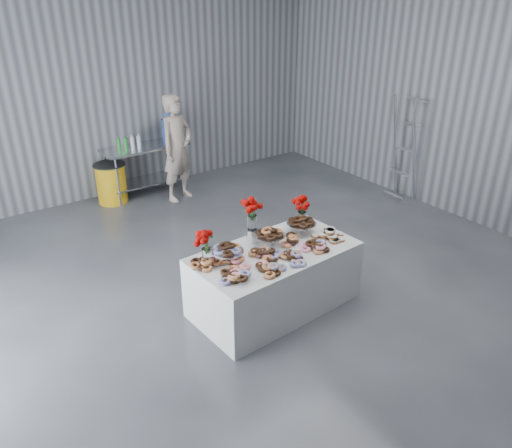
{
  "coord_description": "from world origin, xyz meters",
  "views": [
    {
      "loc": [
        -3.1,
        -3.94,
        3.5
      ],
      "look_at": [
        0.01,
        0.41,
        0.9
      ],
      "focal_mm": 35.0,
      "sensor_mm": 36.0,
      "label": 1
    }
  ],
  "objects_px": {
    "person": "(177,148)",
    "trash_barrel": "(111,183)",
    "stepladder": "(405,149)",
    "display_table": "(274,279)",
    "prep_table": "(146,161)",
    "water_jug": "(169,128)"
  },
  "relations": [
    {
      "from": "prep_table",
      "to": "water_jug",
      "type": "bearing_deg",
      "value": -0.0
    },
    {
      "from": "person",
      "to": "trash_barrel",
      "type": "height_order",
      "value": "person"
    },
    {
      "from": "trash_barrel",
      "to": "person",
      "type": "bearing_deg",
      "value": -26.77
    },
    {
      "from": "display_table",
      "to": "trash_barrel",
      "type": "relative_size",
      "value": 2.72
    },
    {
      "from": "water_jug",
      "to": "stepladder",
      "type": "distance_m",
      "value": 4.14
    },
    {
      "from": "water_jug",
      "to": "trash_barrel",
      "type": "distance_m",
      "value": 1.43
    },
    {
      "from": "display_table",
      "to": "trash_barrel",
      "type": "height_order",
      "value": "display_table"
    },
    {
      "from": "prep_table",
      "to": "display_table",
      "type": "bearing_deg",
      "value": -94.01
    },
    {
      "from": "trash_barrel",
      "to": "stepladder",
      "type": "bearing_deg",
      "value": -34.13
    },
    {
      "from": "display_table",
      "to": "prep_table",
      "type": "relative_size",
      "value": 1.27
    },
    {
      "from": "trash_barrel",
      "to": "stepladder",
      "type": "relative_size",
      "value": 0.38
    },
    {
      "from": "display_table",
      "to": "water_jug",
      "type": "xyz_separation_m",
      "value": [
        0.79,
        4.14,
        0.77
      ]
    },
    {
      "from": "display_table",
      "to": "stepladder",
      "type": "bearing_deg",
      "value": 18.93
    },
    {
      "from": "person",
      "to": "stepladder",
      "type": "relative_size",
      "value": 0.99
    },
    {
      "from": "prep_table",
      "to": "trash_barrel",
      "type": "distance_m",
      "value": 0.73
    },
    {
      "from": "stepladder",
      "to": "person",
      "type": "bearing_deg",
      "value": 143.66
    },
    {
      "from": "display_table",
      "to": "trash_barrel",
      "type": "distance_m",
      "value": 4.16
    },
    {
      "from": "display_table",
      "to": "water_jug",
      "type": "bearing_deg",
      "value": 79.19
    },
    {
      "from": "display_table",
      "to": "stepladder",
      "type": "distance_m",
      "value": 4.05
    },
    {
      "from": "person",
      "to": "stepladder",
      "type": "distance_m",
      "value": 3.9
    },
    {
      "from": "water_jug",
      "to": "trash_barrel",
      "type": "bearing_deg",
      "value": 180.0
    },
    {
      "from": "display_table",
      "to": "trash_barrel",
      "type": "bearing_deg",
      "value": 95.38
    }
  ]
}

